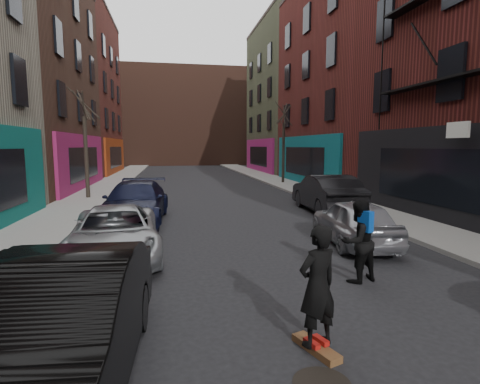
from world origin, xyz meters
name	(u,v)px	position (x,y,z in m)	size (l,w,h in m)	color
sidewalk_left	(119,179)	(-6.25, 30.00, 0.07)	(2.50, 84.00, 0.13)	gray
sidewalk_right	(264,177)	(6.25, 30.00, 0.07)	(2.50, 84.00, 0.13)	gray
buildings_right	(459,49)	(13.50, 16.00, 8.00)	(12.00, 56.00, 16.00)	#4D2D21
building_far	(183,118)	(0.00, 56.00, 7.00)	(40.00, 10.00, 14.00)	#47281E
tree_left_far	(85,134)	(-6.20, 18.00, 3.38)	(2.00, 2.00, 6.50)	black
tree_right_far	(284,136)	(6.20, 24.00, 3.53)	(2.00, 2.00, 6.80)	black
parked_left_mid	(56,330)	(-3.20, 1.78, 0.77)	(1.62, 4.65, 1.53)	black
parked_left_far	(115,233)	(-3.32, 7.10, 0.64)	(2.13, 4.61, 1.28)	#9DA1A5
parked_left_end	(135,202)	(-3.21, 11.54, 0.75)	(2.09, 5.15, 1.49)	black
parked_right_far	(353,221)	(3.20, 7.29, 0.66)	(1.56, 3.87, 1.32)	#97989F
parked_right_end	(326,193)	(4.56, 12.36, 0.80)	(1.70, 4.87, 1.60)	black
skateboard	(316,348)	(0.00, 2.10, 0.05)	(0.22, 0.80, 0.10)	brown
skateboarder	(318,286)	(0.00, 2.10, 0.94)	(0.61, 0.40, 1.67)	black
pedestrian	(358,241)	(1.85, 4.48, 0.86)	(0.99, 0.87, 1.70)	black
manhole	(322,384)	(-0.20, 1.40, 0.01)	(0.70, 0.70, 0.01)	black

